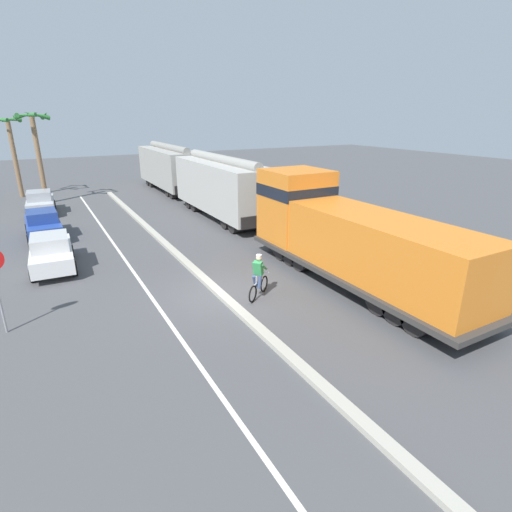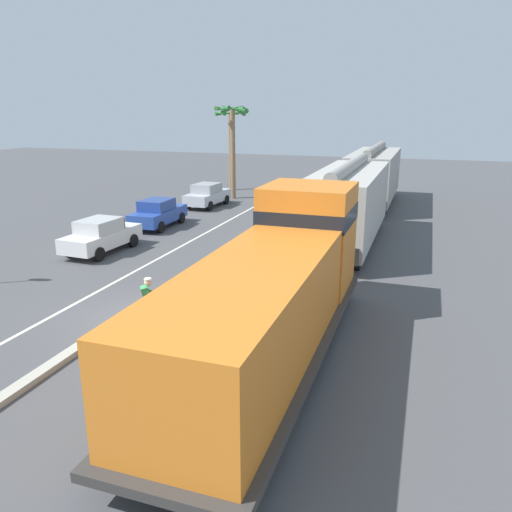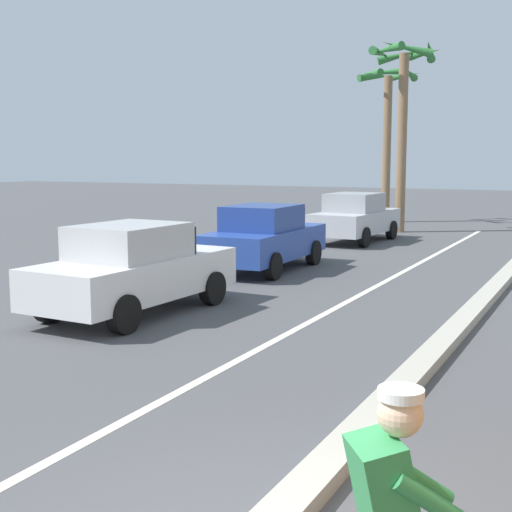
{
  "view_description": "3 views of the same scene",
  "coord_description": "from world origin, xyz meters",
  "px_view_note": "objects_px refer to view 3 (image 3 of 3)",
  "views": [
    {
      "loc": [
        -5.62,
        -13.07,
        6.69
      ],
      "look_at": [
        1.71,
        0.19,
        1.28
      ],
      "focal_mm": 28.0,
      "sensor_mm": 36.0,
      "label": 1
    },
    {
      "loc": [
        8.86,
        -13.01,
        6.52
      ],
      "look_at": [
        3.58,
        2.42,
        1.73
      ],
      "focal_mm": 35.0,
      "sensor_mm": 36.0,
      "label": 2
    },
    {
      "loc": [
        2.12,
        -3.99,
        2.79
      ],
      "look_at": [
        -4.26,
        8.71,
        0.82
      ],
      "focal_mm": 50.0,
      "sensor_mm": 36.0,
      "label": 3
    }
  ],
  "objects_px": {
    "parked_car_white": "(134,269)",
    "palm_tree_far": "(388,110)",
    "parked_car_silver": "(355,217)",
    "palm_tree_near": "(403,92)",
    "parked_car_blue": "(264,237)"
  },
  "relations": [
    {
      "from": "parked_car_silver",
      "to": "palm_tree_far",
      "type": "bearing_deg",
      "value": 99.12
    },
    {
      "from": "parked_car_blue",
      "to": "parked_car_silver",
      "type": "distance_m",
      "value": 6.72
    },
    {
      "from": "parked_car_blue",
      "to": "palm_tree_near",
      "type": "height_order",
      "value": "palm_tree_near"
    },
    {
      "from": "parked_car_blue",
      "to": "palm_tree_near",
      "type": "distance_m",
      "value": 11.36
    },
    {
      "from": "parked_car_white",
      "to": "palm_tree_far",
      "type": "relative_size",
      "value": 0.65
    },
    {
      "from": "parked_car_white",
      "to": "parked_car_blue",
      "type": "xyz_separation_m",
      "value": [
        -0.12,
        5.56,
        0.0
      ]
    },
    {
      "from": "parked_car_white",
      "to": "palm_tree_far",
      "type": "height_order",
      "value": "palm_tree_far"
    },
    {
      "from": "parked_car_white",
      "to": "palm_tree_far",
      "type": "xyz_separation_m",
      "value": [
        -1.26,
        19.88,
        3.98
      ]
    },
    {
      "from": "parked_car_silver",
      "to": "palm_tree_near",
      "type": "bearing_deg",
      "value": 82.69
    },
    {
      "from": "parked_car_white",
      "to": "palm_tree_near",
      "type": "xyz_separation_m",
      "value": [
        0.44,
        16.04,
        4.34
      ]
    },
    {
      "from": "parked_car_white",
      "to": "parked_car_silver",
      "type": "bearing_deg",
      "value": 90.2
    },
    {
      "from": "palm_tree_near",
      "to": "parked_car_blue",
      "type": "bearing_deg",
      "value": -93.07
    },
    {
      "from": "parked_car_silver",
      "to": "palm_tree_near",
      "type": "distance_m",
      "value": 5.77
    },
    {
      "from": "parked_car_silver",
      "to": "palm_tree_near",
      "type": "relative_size",
      "value": 0.61
    },
    {
      "from": "parked_car_white",
      "to": "parked_car_silver",
      "type": "relative_size",
      "value": 1.0
    }
  ]
}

